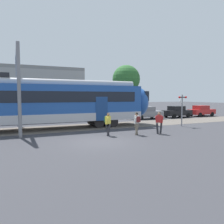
% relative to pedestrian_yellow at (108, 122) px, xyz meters
% --- Properties ---
extents(ground_plane, '(160.00, 160.00, 0.00)m').
position_rel_pedestrian_yellow_xyz_m(ground_plane, '(-1.34, -1.69, -0.99)').
color(ground_plane, '#38383D').
extents(pedestrian_yellow, '(0.51, 0.71, 1.67)m').
position_rel_pedestrian_yellow_xyz_m(pedestrian_yellow, '(0.00, 0.00, 0.00)').
color(pedestrian_yellow, '#28282D').
rests_on(pedestrian_yellow, ground).
extents(pedestrian_white, '(0.53, 0.70, 1.67)m').
position_rel_pedestrian_yellow_xyz_m(pedestrian_white, '(2.08, -0.58, 0.00)').
color(pedestrian_white, '#6B6051').
rests_on(pedestrian_white, ground).
extents(pedestrian_red, '(0.71, 0.49, 1.67)m').
position_rel_pedestrian_yellow_xyz_m(pedestrian_red, '(3.83, -0.91, -0.03)').
color(pedestrian_red, '#28282D').
rests_on(pedestrian_red, ground).
extents(parked_car_grey, '(4.08, 1.92, 1.54)m').
position_rel_pedestrian_yellow_xyz_m(parked_car_grey, '(9.03, 8.76, -0.21)').
color(parked_car_grey, gray).
rests_on(parked_car_grey, ground).
extents(parked_car_black, '(4.08, 1.91, 1.54)m').
position_rel_pedestrian_yellow_xyz_m(parked_car_black, '(13.83, 8.68, -0.21)').
color(parked_car_black, black).
rests_on(parked_car_black, ground).
extents(parked_car_red, '(4.08, 1.92, 1.54)m').
position_rel_pedestrian_yellow_xyz_m(parked_car_red, '(18.43, 8.84, -0.21)').
color(parked_car_red, '#B22323').
rests_on(parked_car_red, ground).
extents(catenary_gantry, '(0.24, 6.64, 6.53)m').
position_rel_pedestrian_yellow_xyz_m(catenary_gantry, '(-5.78, 5.00, 3.32)').
color(catenary_gantry, gray).
rests_on(catenary_gantry, ground).
extents(crossing_signal, '(0.96, 0.22, 3.00)m').
position_rel_pedestrian_yellow_xyz_m(crossing_signal, '(8.28, 1.59, 1.02)').
color(crossing_signal, gray).
rests_on(crossing_signal, ground).
extents(background_building, '(18.44, 5.00, 9.20)m').
position_rel_pedestrian_yellow_xyz_m(background_building, '(-7.11, 14.82, 2.22)').
color(background_building, gray).
rests_on(background_building, ground).
extents(street_tree_right, '(4.36, 4.36, 7.75)m').
position_rel_pedestrian_yellow_xyz_m(street_tree_right, '(10.17, 16.37, 4.57)').
color(street_tree_right, brown).
rests_on(street_tree_right, ground).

